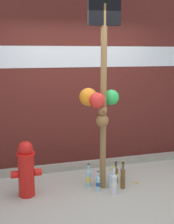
# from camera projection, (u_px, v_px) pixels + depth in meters

# --- Properties ---
(ground_plane) EXTENTS (14.00, 14.00, 0.00)m
(ground_plane) POSITION_uv_depth(u_px,v_px,m) (106.00, 198.00, 4.31)
(ground_plane) COLOR #ADA899
(building_wall) EXTENTS (10.00, 0.21, 3.33)m
(building_wall) POSITION_uv_depth(u_px,v_px,m) (75.00, 69.00, 5.53)
(building_wall) COLOR #561E19
(building_wall) RESTS_ON ground_plane
(curb_strip) EXTENTS (8.00, 0.12, 0.08)m
(curb_strip) POSITION_uv_depth(u_px,v_px,m) (82.00, 166.00, 5.40)
(curb_strip) COLOR gray
(curb_strip) RESTS_ON ground_plane
(memorial_post) EXTENTS (0.58, 0.41, 2.67)m
(memorial_post) POSITION_uv_depth(u_px,v_px,m) (100.00, 87.00, 4.35)
(memorial_post) COLOR olive
(memorial_post) RESTS_ON ground_plane
(fire_hydrant) EXTENTS (0.42, 0.25, 0.78)m
(fire_hydrant) POSITION_uv_depth(u_px,v_px,m) (26.00, 169.00, 4.30)
(fire_hydrant) COLOR red
(fire_hydrant) RESTS_ON ground_plane
(bottle_0) EXTENTS (0.07, 0.07, 0.35)m
(bottle_0) POSITION_uv_depth(u_px,v_px,m) (88.00, 178.00, 4.65)
(bottle_0) COLOR #93CCE0
(bottle_0) RESTS_ON ground_plane
(bottle_1) EXTENTS (0.07, 0.07, 0.34)m
(bottle_1) POSITION_uv_depth(u_px,v_px,m) (116.00, 175.00, 4.77)
(bottle_1) COLOR brown
(bottle_1) RESTS_ON ground_plane
(bottle_2) EXTENTS (0.07, 0.07, 0.40)m
(bottle_2) POSITION_uv_depth(u_px,v_px,m) (123.00, 177.00, 4.58)
(bottle_2) COLOR brown
(bottle_2) RESTS_ON ground_plane
(bottle_3) EXTENTS (0.07, 0.07, 0.41)m
(bottle_3) POSITION_uv_depth(u_px,v_px,m) (102.00, 174.00, 4.74)
(bottle_3) COLOR #337038
(bottle_3) RESTS_ON ground_plane
(bottle_4) EXTENTS (0.07, 0.07, 0.29)m
(bottle_4) POSITION_uv_depth(u_px,v_px,m) (111.00, 180.00, 4.61)
(bottle_4) COLOR #B2DBEA
(bottle_4) RESTS_ON ground_plane
(bottle_5) EXTENTS (0.06, 0.06, 0.30)m
(bottle_5) POSITION_uv_depth(u_px,v_px,m) (98.00, 183.00, 4.51)
(bottle_5) COLOR #93CCE0
(bottle_5) RESTS_ON ground_plane
(bottle_6) EXTENTS (0.08, 0.08, 0.40)m
(bottle_6) POSITION_uv_depth(u_px,v_px,m) (114.00, 183.00, 4.41)
(bottle_6) COLOR silver
(bottle_6) RESTS_ON ground_plane
(bottle_7) EXTENTS (0.08, 0.08, 0.34)m
(bottle_7) POSITION_uv_depth(u_px,v_px,m) (123.00, 173.00, 4.81)
(bottle_7) COLOR #93CCE0
(bottle_7) RESTS_ON ground_plane
(litter_1) EXTENTS (0.13, 0.14, 0.01)m
(litter_1) POSITION_uv_depth(u_px,v_px,m) (135.00, 182.00, 4.81)
(litter_1) COLOR tan
(litter_1) RESTS_ON ground_plane
(litter_2) EXTENTS (0.10, 0.08, 0.01)m
(litter_2) POSITION_uv_depth(u_px,v_px,m) (91.00, 176.00, 5.05)
(litter_2) COLOR #8C99B2
(litter_2) RESTS_ON ground_plane
(litter_3) EXTENTS (0.14, 0.07, 0.01)m
(litter_3) POSITION_uv_depth(u_px,v_px,m) (114.00, 162.00, 5.71)
(litter_3) COLOR silver
(litter_3) RESTS_ON ground_plane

